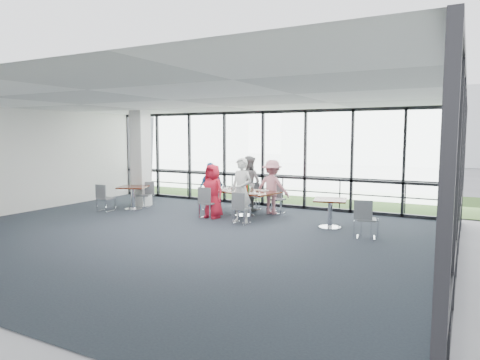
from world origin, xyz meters
The scene contains 43 objects.
floor centered at (0.00, 0.00, -0.01)m, with size 12.00×10.00×0.02m, color #222631.
ceiling centered at (0.00, 0.00, 3.20)m, with size 12.00×10.00×0.04m, color white.
wall_left centered at (-6.00, 0.00, 1.60)m, with size 0.10×10.00×3.20m, color silver.
curtain_wall_back centered at (0.00, 5.00, 1.60)m, with size 12.00×0.10×3.20m, color white.
curtain_wall_right centered at (6.00, 0.00, 1.60)m, with size 0.10×10.00×3.20m, color white.
exit_door centered at (6.00, 3.75, 1.05)m, with size 0.12×1.60×2.10m, color black.
structural_column centered at (-3.60, 3.00, 1.60)m, with size 0.50×0.50×3.20m, color silver.
apron centered at (0.00, 10.00, -0.02)m, with size 80.00×70.00×0.02m, color slate.
grass_strip centered at (0.00, 8.00, 0.01)m, with size 80.00×5.00×0.01m, color #325A21.
hangar_main centered at (4.00, 32.00, 3.00)m, with size 24.00×10.00×6.00m, color white.
hangar_aux centered at (-18.00, 28.00, 2.00)m, with size 10.00×6.00×4.00m, color white.
guard_rail centered at (0.00, 5.60, 0.50)m, with size 0.06×0.06×12.00m, color #2D2D33.
main_table centered at (0.35, 3.00, 0.63)m, with size 2.13×1.43×0.75m.
side_table_left centered at (-3.33, 2.29, 0.63)m, with size 1.12×1.12×0.75m.
side_table_right centered at (3.05, 2.57, 0.62)m, with size 0.95×0.95×0.75m.
diner_near_left centered at (-0.34, 2.31, 0.78)m, with size 0.76×0.49×1.55m, color red.
diner_near_right centered at (0.70, 2.14, 0.89)m, with size 0.65×0.47×1.78m, color silver.
diner_far_left centered at (0.01, 3.93, 0.87)m, with size 0.84×0.52×1.74m, color slate.
diner_far_right centered at (0.92, 3.70, 0.82)m, with size 1.06×0.55×1.64m, color #CB7D89.
diner_end centered at (-1.01, 3.32, 0.76)m, with size 0.90×0.49×1.53m, color #2C61A0.
chair_main_nl centered at (-0.42, 2.18, 0.44)m, with size 0.43×0.43×0.89m, color slate, non-canonical shape.
chair_main_nr centered at (0.80, 1.94, 0.42)m, with size 0.41×0.41×0.84m, color slate, non-canonical shape.
chair_main_fl centered at (0.11, 4.04, 0.42)m, with size 0.41×0.41×0.84m, color slate, non-canonical shape.
chair_main_fr centered at (1.00, 3.86, 0.43)m, with size 0.42×0.42×0.87m, color slate, non-canonical shape.
chair_main_end centered at (-1.07, 3.34, 0.43)m, with size 0.42×0.42×0.85m, color slate, non-canonical shape.
chair_spare_la centered at (-3.85, 1.61, 0.42)m, with size 0.41×0.41×0.84m, color slate, non-canonical shape.
chair_spare_lb centered at (-3.31, 2.78, 0.41)m, with size 0.40×0.40×0.81m, color slate, non-canonical shape.
chair_spare_r centered at (4.11, 1.87, 0.44)m, with size 0.43×0.43×0.89m, color slate, non-canonical shape.
plate_nl centered at (-0.23, 2.74, 0.76)m, with size 0.28×0.28×0.01m, color white.
plate_nr centered at (0.84, 2.58, 0.76)m, with size 0.28×0.28×0.01m, color white.
plate_fl centered at (-0.04, 3.44, 0.76)m, with size 0.24×0.24×0.01m, color white.
plate_fr centered at (0.85, 3.30, 0.76)m, with size 0.27×0.27×0.01m, color white.
plate_end centered at (-0.46, 3.15, 0.76)m, with size 0.28×0.28×0.01m, color white.
tumbler_a centered at (0.04, 2.81, 0.83)m, with size 0.08×0.08×0.15m, color white.
tumbler_b centered at (0.66, 2.79, 0.83)m, with size 0.08×0.08×0.15m, color white.
tumbler_c centered at (0.42, 3.23, 0.82)m, with size 0.07×0.07×0.14m, color white.
tumbler_d centered at (-0.39, 3.00, 0.82)m, with size 0.07×0.07×0.14m, color white.
menu_a centered at (0.14, 2.54, 0.75)m, with size 0.31×0.22×0.00m, color beige.
menu_b centered at (1.11, 2.56, 0.75)m, with size 0.29×0.20×0.00m, color beige.
menu_c centered at (0.61, 3.37, 0.75)m, with size 0.29×0.20×0.00m, color beige.
condiment_caddy centered at (0.39, 2.99, 0.77)m, with size 0.10×0.07×0.04m, color black.
ketchup_bottle centered at (0.42, 2.99, 0.84)m, with size 0.06×0.06×0.18m, color #991F0A.
green_bottle centered at (0.45, 3.04, 0.85)m, with size 0.05×0.05×0.20m, color #216626.
Camera 1 is at (6.11, -8.10, 2.39)m, focal length 32.00 mm.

